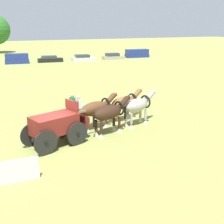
# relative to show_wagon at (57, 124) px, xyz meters

# --- Properties ---
(ground_plane) EXTENTS (220.00, 220.00, 0.00)m
(ground_plane) POSITION_rel_show_wagon_xyz_m (-0.15, -0.05, -1.27)
(ground_plane) COLOR olive
(show_wagon) EXTENTS (5.60, 2.70, 2.79)m
(show_wagon) POSITION_rel_show_wagon_xyz_m (0.00, 0.00, 0.00)
(show_wagon) COLOR maroon
(show_wagon) RESTS_ON ground
(draft_horse_rear_near) EXTENTS (3.10, 1.57, 2.22)m
(draft_horse_rear_near) POSITION_rel_show_wagon_xyz_m (3.08, 1.72, 0.09)
(draft_horse_rear_near) COLOR brown
(draft_horse_rear_near) RESTS_ON ground
(draft_horse_rear_off) EXTENTS (3.12, 1.57, 2.25)m
(draft_horse_rear_off) POSITION_rel_show_wagon_xyz_m (3.49, 0.49, 0.11)
(draft_horse_rear_off) COLOR #331E14
(draft_horse_rear_off) RESTS_ON ground
(draft_horse_lead_near) EXTENTS (3.05, 1.52, 2.14)m
(draft_horse_lead_near) POSITION_rel_show_wagon_xyz_m (5.55, 2.56, 0.02)
(draft_horse_lead_near) COLOR brown
(draft_horse_lead_near) RESTS_ON ground
(draft_horse_lead_off) EXTENTS (3.01, 1.52, 2.24)m
(draft_horse_lead_off) POSITION_rel_show_wagon_xyz_m (5.96, 1.33, 0.10)
(draft_horse_lead_off) COLOR #9E998E
(draft_horse_lead_off) RESTS_ON ground
(parked_vehicle_c) EXTENTS (4.17, 2.03, 1.72)m
(parked_vehicle_c) POSITION_rel_show_wagon_xyz_m (2.07, 38.61, -0.43)
(parked_vehicle_c) COLOR navy
(parked_vehicle_c) RESTS_ON ground
(parked_vehicle_d) EXTENTS (4.59, 2.07, 1.13)m
(parked_vehicle_d) POSITION_rel_show_wagon_xyz_m (7.82, 38.49, -0.78)
(parked_vehicle_d) COLOR black
(parked_vehicle_d) RESTS_ON ground
(parked_vehicle_e) EXTENTS (4.44, 2.33, 1.16)m
(parked_vehicle_e) POSITION_rel_show_wagon_xyz_m (13.92, 37.74, -0.77)
(parked_vehicle_e) COLOR silver
(parked_vehicle_e) RESTS_ON ground
(parked_vehicle_f) EXTENTS (4.34, 2.06, 1.22)m
(parked_vehicle_f) POSITION_rel_show_wagon_xyz_m (20.00, 37.62, -0.74)
(parked_vehicle_f) COLOR gray
(parked_vehicle_f) RESTS_ON ground
(parked_vehicle_g) EXTENTS (5.01, 2.19, 1.65)m
(parked_vehicle_g) POSITION_rel_show_wagon_xyz_m (25.95, 38.91, -0.46)
(parked_vehicle_g) COLOR navy
(parked_vehicle_g) RESTS_ON ground
(sponsor_banner) EXTENTS (3.20, 0.08, 1.10)m
(sponsor_banner) POSITION_rel_show_wagon_xyz_m (-3.27, -3.48, -0.72)
(sponsor_banner) COLOR silver
(sponsor_banner) RESTS_ON ground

